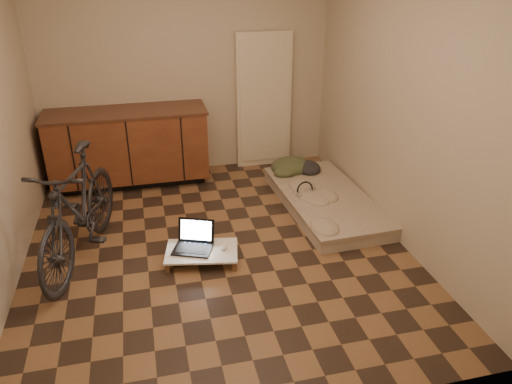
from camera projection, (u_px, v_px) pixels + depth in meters
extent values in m
cube|color=brown|center=(217.00, 248.00, 4.77)|extent=(3.50, 4.00, 0.00)
cube|color=#BCAC91|center=(185.00, 68.00, 5.95)|extent=(3.50, 0.00, 2.60)
cube|color=#BCAC91|center=(275.00, 235.00, 2.45)|extent=(3.50, 0.00, 2.60)
cube|color=#BCAC91|center=(401.00, 103.00, 4.57)|extent=(0.00, 4.00, 2.60)
cube|color=black|center=(133.00, 178.00, 6.11)|extent=(1.70, 0.48, 0.10)
cube|color=#542717|center=(129.00, 145.00, 5.88)|extent=(1.80, 0.60, 0.78)
cube|color=#4A291B|center=(125.00, 112.00, 5.71)|extent=(1.84, 0.62, 0.03)
cube|color=beige|center=(263.00, 101.00, 6.29)|extent=(0.70, 0.10, 1.70)
imported|color=black|center=(77.00, 203.00, 4.36)|extent=(0.99, 1.82, 1.13)
cube|color=#B1A18E|center=(325.00, 203.00, 5.50)|extent=(0.92, 1.81, 0.11)
cube|color=#BAA88F|center=(325.00, 196.00, 5.46)|extent=(0.94, 1.83, 0.04)
cube|color=brown|center=(167.00, 268.00, 4.38)|extent=(0.04, 0.04, 0.09)
cube|color=brown|center=(172.00, 246.00, 4.70)|extent=(0.04, 0.04, 0.09)
cube|color=brown|center=(234.00, 266.00, 4.41)|extent=(0.04, 0.04, 0.09)
cube|color=brown|center=(234.00, 245.00, 4.73)|extent=(0.04, 0.04, 0.09)
cube|color=white|center=(202.00, 251.00, 4.53)|extent=(0.71, 0.53, 0.02)
cube|color=black|center=(193.00, 249.00, 4.52)|extent=(0.41, 0.35, 0.02)
cube|color=black|center=(196.00, 230.00, 4.61)|extent=(0.34, 0.19, 0.22)
cube|color=white|center=(196.00, 230.00, 4.61)|extent=(0.29, 0.16, 0.18)
ellipsoid|color=white|center=(224.00, 247.00, 4.54)|extent=(0.10, 0.11, 0.03)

